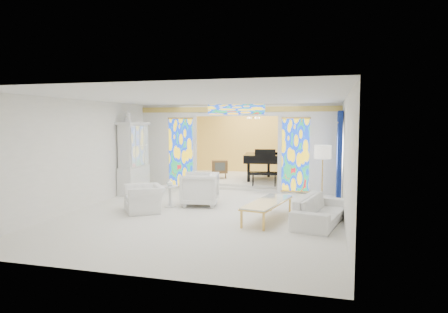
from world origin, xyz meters
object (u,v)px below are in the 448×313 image
(sofa, at_px, (320,210))
(coffee_table, at_px, (268,203))
(armchair_left, at_px, (144,199))
(armchair_right, at_px, (200,189))
(grand_piano, at_px, (269,158))
(china_cabinet, at_px, (134,159))
(tv_console, at_px, (220,167))

(sofa, distance_m, coffee_table, 1.26)
(armchair_left, relative_size, coffee_table, 0.50)
(armchair_right, xyz_separation_m, grand_piano, (1.32, 4.58, 0.52))
(armchair_left, bearing_deg, grand_piano, 120.22)
(armchair_left, bearing_deg, armchair_right, 97.48)
(grand_piano, bearing_deg, sofa, -77.63)
(armchair_right, height_order, sofa, armchair_right)
(armchair_left, height_order, sofa, armchair_left)
(coffee_table, relative_size, grand_piano, 0.69)
(china_cabinet, xyz_separation_m, sofa, (6.17, -2.53, -0.85))
(china_cabinet, relative_size, coffee_table, 1.25)
(grand_piano, distance_m, tv_console, 1.97)
(armchair_right, relative_size, tv_console, 1.48)
(sofa, bearing_deg, grand_piano, 31.88)
(coffee_table, height_order, grand_piano, grand_piano)
(tv_console, bearing_deg, armchair_left, -115.29)
(armchair_right, height_order, grand_piano, grand_piano)
(tv_console, bearing_deg, sofa, -72.58)
(grand_piano, bearing_deg, tv_console, -177.01)
(china_cabinet, bearing_deg, tv_console, 53.12)
(armchair_right, distance_m, tv_console, 4.27)
(china_cabinet, relative_size, armchair_right, 2.62)
(china_cabinet, height_order, armchair_left, china_cabinet)
(armchair_right, distance_m, sofa, 3.61)
(china_cabinet, height_order, grand_piano, china_cabinet)
(armchair_right, relative_size, sofa, 0.47)
(grand_piano, bearing_deg, armchair_right, -113.54)
(armchair_right, height_order, tv_console, armchair_right)
(china_cabinet, bearing_deg, grand_piano, 38.57)
(coffee_table, xyz_separation_m, grand_piano, (-0.83, 5.78, 0.57))
(sofa, bearing_deg, coffee_table, 101.84)
(china_cabinet, bearing_deg, sofa, -22.29)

